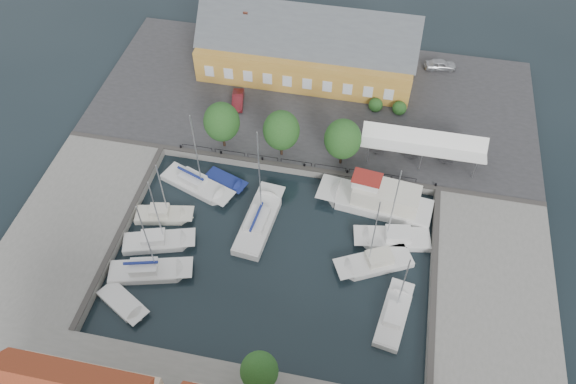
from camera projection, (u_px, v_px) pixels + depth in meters
The scene contains 21 objects.
ground at pixel (277, 244), 59.21m from camera, with size 140.00×140.00×0.00m, color black.
north_quay at pixel (314, 100), 73.38m from camera, with size 56.00×26.00×1.00m, color #2D2D30.
west_quay at pixel (73, 222), 60.42m from camera, with size 12.00×24.00×1.00m, color slate.
east_quay at pixel (492, 294), 54.71m from camera, with size 12.00×24.00×1.00m, color slate.
quay_edge_fittings at pixel (286, 203), 61.40m from camera, with size 56.00×24.72×0.40m.
warehouse at pixel (303, 48), 74.10m from camera, with size 28.56×14.00×9.55m.
tent_canopy at pixel (423, 143), 63.75m from camera, with size 14.00×4.00×2.83m.
quay_trees at pixel (281, 130), 63.33m from camera, with size 18.20×4.20×6.30m.
car_silver at pixel (441, 65), 76.24m from camera, with size 1.70×4.21×1.44m, color #B0B3B9.
car_red at pixel (238, 100), 71.61m from camera, with size 1.40×4.01×1.32m, color #591419.
center_sailboat at pixel (259, 223), 60.55m from camera, with size 3.84×10.16×13.49m.
trawler at pixel (379, 200), 61.71m from camera, with size 13.18×5.26×5.00m.
east_boat_a at pixel (394, 239), 59.27m from camera, with size 8.40×3.96×11.52m.
east_boat_b at pixel (375, 263), 57.32m from camera, with size 8.30×5.94×11.04m.
east_boat_c at pixel (393, 317), 53.41m from camera, with size 3.49×7.70×9.70m.
west_boat_a at pixel (196, 185), 64.13m from camera, with size 9.31×5.55×11.97m.
west_boat_b at pixel (163, 216), 61.28m from camera, with size 6.61×3.26×8.99m.
west_boat_c at pixel (158, 242), 59.00m from camera, with size 7.90×4.49×10.40m.
west_boat_d at pixel (149, 272), 56.65m from camera, with size 8.76×4.62×11.35m.
launch_sw at pixel (123, 303), 54.54m from camera, with size 5.94×4.60×0.98m.
launch_nw at pixel (225, 182), 64.72m from camera, with size 5.44×3.63×0.88m.
Camera 1 is at (8.03, -33.13, 48.74)m, focal length 35.00 mm.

